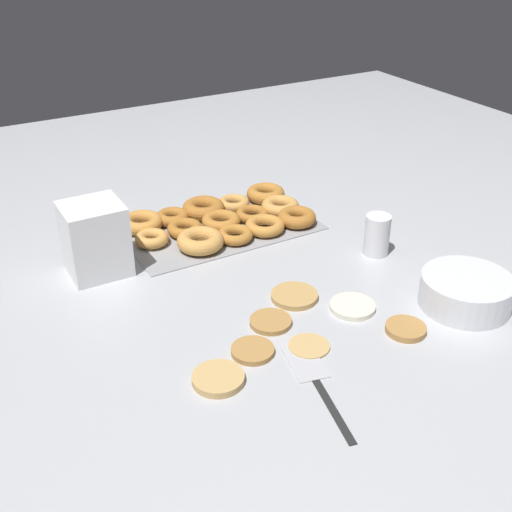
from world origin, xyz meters
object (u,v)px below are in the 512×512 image
object	(u,v)px
container_stack	(95,239)
pancake_2	(294,296)
pancake_5	(406,329)
paper_cup	(377,235)
pancake_1	(253,351)
donut_tray	(222,220)
pancake_4	(271,322)
batter_bowl	(466,292)
pancake_3	(218,378)
pancake_6	(309,345)
pancake_0	(352,307)
spatula	(309,368)

from	to	relation	value
container_stack	pancake_2	bearing A→B (deg)	135.98
pancake_5	paper_cup	world-z (taller)	paper_cup
pancake_5	container_stack	bearing A→B (deg)	-49.15
pancake_1	donut_tray	distance (m)	0.54
pancake_4	donut_tray	distance (m)	0.46
pancake_5	donut_tray	bearing A→B (deg)	-79.88
batter_bowl	pancake_3	bearing A→B (deg)	-3.80
pancake_2	pancake_4	distance (m)	0.11
pancake_6	paper_cup	bearing A→B (deg)	-146.41
pancake_5	container_stack	world-z (taller)	container_stack
pancake_3	container_stack	size ratio (longest dim) A/B	0.57
pancake_3	pancake_0	bearing A→B (deg)	-169.04
pancake_2	pancake_1	bearing A→B (deg)	35.18
pancake_3	pancake_4	distance (m)	0.20
pancake_3	donut_tray	bearing A→B (deg)	-117.63
pancake_3	pancake_6	xyz separation A→B (m)	(-0.20, -0.00, -0.00)
pancake_3	paper_cup	size ratio (longest dim) A/B	0.95
pancake_2	pancake_0	bearing A→B (deg)	132.08
pancake_4	pancake_5	world-z (taller)	pancake_5
pancake_4	pancake_5	size ratio (longest dim) A/B	1.05
donut_tray	spatula	world-z (taller)	donut_tray
pancake_6	batter_bowl	world-z (taller)	batter_bowl
pancake_6	pancake_4	bearing A→B (deg)	-76.01
pancake_1	pancake_6	distance (m)	0.11
donut_tray	batter_bowl	size ratio (longest dim) A/B	2.58
pancake_1	pancake_2	size ratio (longest dim) A/B	0.82
pancake_2	pancake_3	size ratio (longest dim) A/B	1.07
batter_bowl	container_stack	distance (m)	0.82
pancake_2	pancake_5	xyz separation A→B (m)	(-0.13, 0.21, 0.00)
pancake_2	pancake_3	distance (m)	0.31
spatula	pancake_6	bearing A→B (deg)	-20.82
pancake_2	donut_tray	size ratio (longest dim) A/B	0.21
pancake_2	spatula	size ratio (longest dim) A/B	0.34
pancake_4	container_stack	bearing A→B (deg)	-57.66
pancake_1	batter_bowl	bearing A→B (deg)	170.49
pancake_1	batter_bowl	size ratio (longest dim) A/B	0.44
pancake_0	donut_tray	size ratio (longest dim) A/B	0.20
pancake_3	container_stack	xyz separation A→B (m)	(0.07, -0.48, 0.08)
pancake_0	paper_cup	size ratio (longest dim) A/B	0.96
pancake_3	spatula	size ratio (longest dim) A/B	0.32
donut_tray	container_stack	bearing A→B (deg)	10.49
spatula	pancake_1	bearing A→B (deg)	48.24
pancake_5	pancake_6	size ratio (longest dim) A/B	1.01
container_stack	spatula	world-z (taller)	container_stack
pancake_5	container_stack	distance (m)	0.71
pancake_5	spatula	bearing A→B (deg)	0.62
donut_tray	container_stack	size ratio (longest dim) A/B	2.94
batter_bowl	container_stack	bearing A→B (deg)	-39.50
batter_bowl	paper_cup	world-z (taller)	paper_cup
pancake_4	container_stack	xyz separation A→B (m)	(0.24, -0.38, 0.08)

